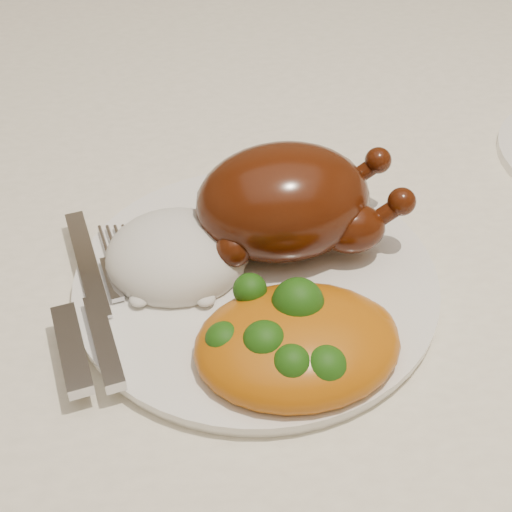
{
  "coord_description": "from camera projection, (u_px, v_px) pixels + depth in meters",
  "views": [
    {
      "loc": [
        -0.12,
        -0.46,
        1.15
      ],
      "look_at": [
        -0.1,
        -0.07,
        0.8
      ],
      "focal_mm": 50.0,
      "sensor_mm": 36.0,
      "label": 1
    }
  ],
  "objects": [
    {
      "name": "cutlery",
      "position": [
        91.0,
        316.0,
        0.49
      ],
      "size": [
        0.06,
        0.19,
        0.01
      ],
      "rotation": [
        0.0,
        0.0,
        0.28
      ],
      "color": "#BCBCC3",
      "rests_on": "dinner_plate"
    },
    {
      "name": "dining_table",
      "position": [
        357.0,
        307.0,
        0.67
      ],
      "size": [
        1.6,
        0.9,
        0.76
      ],
      "color": "brown",
      "rests_on": "floor"
    },
    {
      "name": "tablecloth",
      "position": [
        365.0,
        248.0,
        0.62
      ],
      "size": [
        1.73,
        1.03,
        0.18
      ],
      "color": "white",
      "rests_on": "dining_table"
    },
    {
      "name": "rice_mound",
      "position": [
        176.0,
        257.0,
        0.53
      ],
      "size": [
        0.11,
        0.1,
        0.06
      ],
      "rotation": [
        0.0,
        0.0,
        -0.06
      ],
      "color": "white",
      "rests_on": "dinner_plate"
    },
    {
      "name": "roast_chicken",
      "position": [
        288.0,
        201.0,
        0.53
      ],
      "size": [
        0.17,
        0.12,
        0.08
      ],
      "rotation": [
        0.0,
        0.0,
        0.13
      ],
      "color": "#4F1A08",
      "rests_on": "dinner_plate"
    },
    {
      "name": "mac_and_cheese",
      "position": [
        300.0,
        340.0,
        0.47
      ],
      "size": [
        0.15,
        0.12,
        0.06
      ],
      "rotation": [
        0.0,
        0.0,
        0.1
      ],
      "color": "#C8730C",
      "rests_on": "dinner_plate"
    },
    {
      "name": "dinner_plate",
      "position": [
        256.0,
        281.0,
        0.54
      ],
      "size": [
        0.3,
        0.3,
        0.01
      ],
      "primitive_type": "cylinder",
      "rotation": [
        0.0,
        0.0,
        0.14
      ],
      "color": "white",
      "rests_on": "tablecloth"
    }
  ]
}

